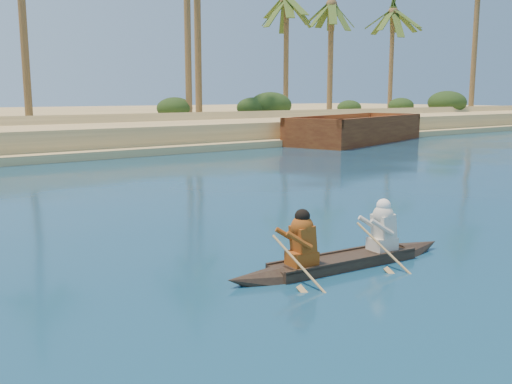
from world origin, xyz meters
TOP-DOWN VIEW (x-y plane):
  - canoe at (5.12, 4.53)m, footprint 4.46×1.05m
  - barge_right at (24.18, 22.00)m, footprint 11.79×6.84m

SIDE VIEW (x-z plane):
  - canoe at x=5.12m, z-range -0.37..0.84m
  - barge_right at x=24.18m, z-range -0.28..1.58m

